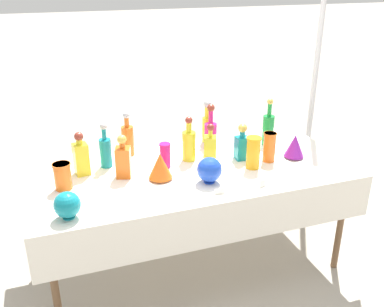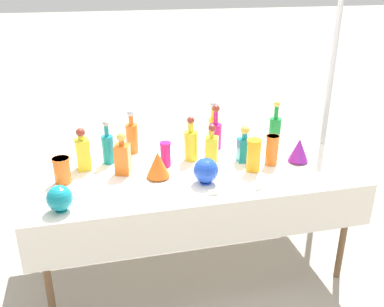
# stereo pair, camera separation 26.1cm
# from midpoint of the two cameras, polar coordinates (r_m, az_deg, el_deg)

# --- Properties ---
(ground_plane) EXTENTS (40.00, 40.00, 0.00)m
(ground_plane) POSITION_cam_midpoint_polar(r_m,az_deg,el_deg) (3.23, -2.38, -14.18)
(ground_plane) COLOR #A0998C
(display_table) EXTENTS (2.09, 0.99, 0.76)m
(display_table) POSITION_cam_midpoint_polar(r_m,az_deg,el_deg) (2.82, -2.43, -3.15)
(display_table) COLOR white
(display_table) RESTS_ON ground
(tall_bottle_0) EXTENTS (0.09, 0.09, 0.33)m
(tall_bottle_0) POSITION_cam_midpoint_polar(r_m,az_deg,el_deg) (3.10, 0.08, 2.86)
(tall_bottle_0) COLOR #C61972
(tall_bottle_0) RESTS_ON display_table
(tall_bottle_1) EXTENTS (0.08, 0.08, 0.32)m
(tall_bottle_1) POSITION_cam_midpoint_polar(r_m,az_deg,el_deg) (3.02, -11.03, 1.92)
(tall_bottle_1) COLOR orange
(tall_bottle_1) RESTS_ON display_table
(tall_bottle_2) EXTENTS (0.08, 0.08, 0.35)m
(tall_bottle_2) POSITION_cam_midpoint_polar(r_m,az_deg,el_deg) (3.18, 7.83, 3.36)
(tall_bottle_2) COLOR #198C38
(tall_bottle_2) RESTS_ON display_table
(tall_bottle_3) EXTENTS (0.08, 0.08, 0.30)m
(tall_bottle_3) POSITION_cam_midpoint_polar(r_m,az_deg,el_deg) (2.88, -14.03, 0.35)
(tall_bottle_3) COLOR teal
(tall_bottle_3) RESTS_ON display_table
(tall_bottle_4) EXTENTS (0.07, 0.07, 0.32)m
(tall_bottle_4) POSITION_cam_midpoint_polar(r_m,az_deg,el_deg) (3.20, -0.28, 3.88)
(tall_bottle_4) COLOR yellow
(tall_bottle_4) RESTS_ON display_table
(tall_bottle_5) EXTENTS (0.09, 0.09, 0.31)m
(tall_bottle_5) POSITION_cam_midpoint_polar(r_m,az_deg,el_deg) (2.89, -3.00, 1.27)
(tall_bottle_5) COLOR yellow
(tall_bottle_5) RESTS_ON display_table
(square_decanter_0) EXTENTS (0.11, 0.11, 0.28)m
(square_decanter_0) POSITION_cam_midpoint_polar(r_m,az_deg,el_deg) (2.71, -11.89, -0.87)
(square_decanter_0) COLOR orange
(square_decanter_0) RESTS_ON display_table
(square_decanter_1) EXTENTS (0.10, 0.10, 0.29)m
(square_decanter_1) POSITION_cam_midpoint_polar(r_m,az_deg,el_deg) (2.81, -17.19, -0.44)
(square_decanter_1) COLOR yellow
(square_decanter_1) RESTS_ON display_table
(square_decanter_2) EXTENTS (0.09, 0.09, 0.26)m
(square_decanter_2) POSITION_cam_midpoint_polar(r_m,az_deg,el_deg) (2.91, 4.13, 1.17)
(square_decanter_2) COLOR teal
(square_decanter_2) RESTS_ON display_table
(square_decanter_3) EXTENTS (0.11, 0.11, 0.27)m
(square_decanter_3) POSITION_cam_midpoint_polar(r_m,az_deg,el_deg) (2.87, -0.15, 0.87)
(square_decanter_3) COLOR yellow
(square_decanter_3) RESTS_ON display_table
(slender_vase_0) EXTENTS (0.10, 0.10, 0.22)m
(slender_vase_0) POSITION_cam_midpoint_polar(r_m,az_deg,el_deg) (2.79, 5.54, 0.17)
(slender_vase_0) COLOR orange
(slender_vase_0) RESTS_ON display_table
(slender_vase_1) EXTENTS (0.11, 0.11, 0.16)m
(slender_vase_1) POSITION_cam_midpoint_polar(r_m,az_deg,el_deg) (2.68, -19.59, -2.83)
(slender_vase_1) COLOR orange
(slender_vase_1) RESTS_ON display_table
(slender_vase_2) EXTENTS (0.09, 0.09, 0.20)m
(slender_vase_2) POSITION_cam_midpoint_polar(r_m,az_deg,el_deg) (2.90, 7.77, 0.92)
(slender_vase_2) COLOR orange
(slender_vase_2) RESTS_ON display_table
(slender_vase_3) EXTENTS (0.08, 0.08, 0.17)m
(slender_vase_3) POSITION_cam_midpoint_polar(r_m,az_deg,el_deg) (2.81, -6.26, -0.21)
(slender_vase_3) COLOR #C61972
(slender_vase_3) RESTS_ON display_table
(fluted_vase_0) EXTENTS (0.15, 0.15, 0.17)m
(fluted_vase_0) POSITION_cam_midpoint_polar(r_m,az_deg,el_deg) (2.65, -7.07, -1.71)
(fluted_vase_0) COLOR orange
(fluted_vase_0) RESTS_ON display_table
(fluted_vase_1) EXTENTS (0.14, 0.14, 0.17)m
(fluted_vase_1) POSITION_cam_midpoint_polar(r_m,az_deg,el_deg) (2.99, 11.14, 0.98)
(fluted_vase_1) COLOR purple
(fluted_vase_1) RESTS_ON display_table
(round_bowl_0) EXTENTS (0.14, 0.14, 0.15)m
(round_bowl_0) POSITION_cam_midpoint_polar(r_m,az_deg,el_deg) (2.37, -19.38, -6.56)
(round_bowl_0) COLOR teal
(round_bowl_0) RESTS_ON display_table
(round_bowl_1) EXTENTS (0.15, 0.15, 0.16)m
(round_bowl_1) POSITION_cam_midpoint_polar(r_m,az_deg,el_deg) (2.60, -0.53, -2.24)
(round_bowl_1) COLOR blue
(round_bowl_1) RESTS_ON display_table
(price_tag_left) EXTENTS (0.06, 0.02, 0.03)m
(price_tag_left) POSITION_cam_midpoint_polar(r_m,az_deg,el_deg) (2.49, 0.72, -5.16)
(price_tag_left) COLOR white
(price_tag_left) RESTS_ON display_table
(price_tag_center) EXTENTS (0.05, 0.03, 0.04)m
(price_tag_center) POSITION_cam_midpoint_polar(r_m,az_deg,el_deg) (2.59, 6.55, -4.07)
(price_tag_center) COLOR white
(price_tag_center) RESTS_ON display_table
(cardboard_box_behind_left) EXTENTS (0.64, 0.54, 0.45)m
(cardboard_box_behind_left) POSITION_cam_midpoint_polar(r_m,az_deg,el_deg) (4.05, -6.31, -2.88)
(cardboard_box_behind_left) COLOR tan
(cardboard_box_behind_left) RESTS_ON ground
(canopy_pole) EXTENTS (0.18, 0.18, 2.48)m
(canopy_pole) POSITION_cam_midpoint_polar(r_m,az_deg,el_deg) (3.82, 13.98, 7.76)
(canopy_pole) COLOR silver
(canopy_pole) RESTS_ON ground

